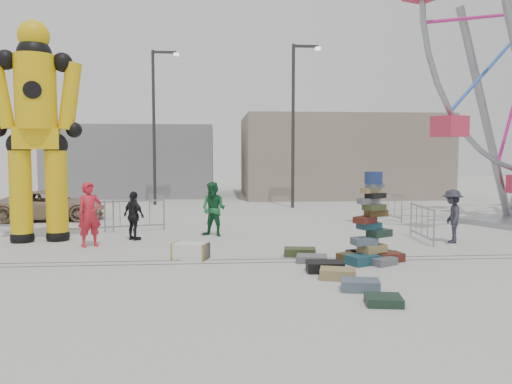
{
  "coord_description": "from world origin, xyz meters",
  "views": [
    {
      "loc": [
        -0.81,
        -11.45,
        2.68
      ],
      "look_at": [
        0.27,
        1.9,
        1.65
      ],
      "focal_mm": 35.0,
      "sensor_mm": 36.0,
      "label": 1
    }
  ],
  "objects": [
    {
      "name": "ground",
      "position": [
        0.0,
        0.0,
        0.0
      ],
      "size": [
        90.0,
        90.0,
        0.0
      ],
      "primitive_type": "plane",
      "color": "#9E9E99",
      "rests_on": "ground"
    },
    {
      "name": "track_line_near",
      "position": [
        0.0,
        0.6,
        0.0
      ],
      "size": [
        40.0,
        0.04,
        0.01
      ],
      "primitive_type": "cube",
      "color": "#47443F",
      "rests_on": "ground"
    },
    {
      "name": "track_line_far",
      "position": [
        0.0,
        1.0,
        0.0
      ],
      "size": [
        40.0,
        0.04,
        0.01
      ],
      "primitive_type": "cube",
      "color": "#47443F",
      "rests_on": "ground"
    },
    {
      "name": "building_right",
      "position": [
        7.0,
        20.0,
        2.5
      ],
      "size": [
        12.0,
        8.0,
        5.0
      ],
      "primitive_type": "cube",
      "color": "gray",
      "rests_on": "ground"
    },
    {
      "name": "building_left",
      "position": [
        -6.0,
        22.0,
        2.2
      ],
      "size": [
        10.0,
        8.0,
        4.4
      ],
      "primitive_type": "cube",
      "color": "gray",
      "rests_on": "ground"
    },
    {
      "name": "lamp_post_right",
      "position": [
        3.09,
        13.0,
        4.48
      ],
      "size": [
        1.41,
        0.25,
        8.0
      ],
      "color": "#2D2D30",
      "rests_on": "ground"
    },
    {
      "name": "lamp_post_left",
      "position": [
        -3.91,
        15.0,
        4.48
      ],
      "size": [
        1.41,
        0.25,
        8.0
      ],
      "color": "#2D2D30",
      "rests_on": "ground"
    },
    {
      "name": "suitcase_tower",
      "position": [
        3.03,
        0.54,
        0.63
      ],
      "size": [
        1.7,
        1.48,
        2.24
      ],
      "rotation": [
        0.0,
        0.0,
        0.37
      ],
      "color": "#1C4655",
      "rests_on": "ground"
    },
    {
      "name": "crash_test_dummy",
      "position": [
        -6.18,
        4.16,
        3.61
      ],
      "size": [
        2.73,
        1.2,
        6.85
      ],
      "rotation": [
        0.0,
        0.0,
        0.19
      ],
      "color": "black",
      "rests_on": "ground"
    },
    {
      "name": "steamer_trunk",
      "position": [
        -1.46,
        1.18,
        0.2
      ],
      "size": [
        0.99,
        0.76,
        0.41
      ],
      "primitive_type": "cube",
      "rotation": [
        0.0,
        0.0,
        -0.33
      ],
      "color": "silver",
      "rests_on": "ground"
    },
    {
      "name": "row_case_0",
      "position": [
        1.38,
        1.31,
        0.11
      ],
      "size": [
        0.88,
        0.58,
        0.22
      ],
      "primitive_type": "cube",
      "rotation": [
        0.0,
        0.0,
        -0.16
      ],
      "color": "#394422",
      "rests_on": "ground"
    },
    {
      "name": "row_case_1",
      "position": [
        1.55,
        0.58,
        0.09
      ],
      "size": [
        0.84,
        0.68,
        0.17
      ],
      "primitive_type": "cube",
      "rotation": [
        0.0,
        0.0,
        -0.21
      ],
      "color": "slate",
      "rests_on": "ground"
    },
    {
      "name": "row_case_2",
      "position": [
        1.65,
        -0.46,
        0.12
      ],
      "size": [
        0.86,
        0.58,
        0.24
      ],
      "primitive_type": "cube",
      "rotation": [
        0.0,
        0.0,
        -0.06
      ],
      "color": "black",
      "rests_on": "ground"
    },
    {
      "name": "row_case_3",
      "position": [
        1.79,
        -1.1,
        0.11
      ],
      "size": [
        0.86,
        0.68,
        0.22
      ],
      "primitive_type": "cube",
      "rotation": [
        0.0,
        0.0,
        -0.27
      ],
      "color": "#9C834F",
      "rests_on": "ground"
    },
    {
      "name": "row_case_4",
      "position": [
        2.0,
        -2.06,
        0.11
      ],
      "size": [
        0.82,
        0.62,
        0.22
      ],
      "primitive_type": "cube",
      "rotation": [
        0.0,
        0.0,
        -0.22
      ],
      "color": "slate",
      "rests_on": "ground"
    },
    {
      "name": "row_case_5",
      "position": [
        2.15,
        -2.98,
        0.08
      ],
      "size": [
        0.71,
        0.64,
        0.16
      ],
      "primitive_type": "cube",
      "rotation": [
        0.0,
        0.0,
        -0.16
      ],
      "color": "#1C3325",
      "rests_on": "ground"
    },
    {
      "name": "barricade_dummy_b",
      "position": [
        -5.27,
        5.52,
        0.55
      ],
      "size": [
        1.95,
        0.64,
        1.1
      ],
      "primitive_type": null,
      "rotation": [
        0.0,
        0.0,
        0.28
      ],
      "color": "gray",
      "rests_on": "ground"
    },
    {
      "name": "barricade_dummy_c",
      "position": [
        -3.61,
        6.01,
        0.55
      ],
      "size": [
        1.97,
        0.57,
        1.1
      ],
      "primitive_type": null,
      "rotation": [
        0.0,
        0.0,
        0.24
      ],
      "color": "gray",
      "rests_on": "ground"
    },
    {
      "name": "barricade_wheel_front",
      "position": [
        5.5,
        3.28,
        0.55
      ],
      "size": [
        0.22,
        2.0,
        1.1
      ],
      "primitive_type": null,
      "rotation": [
        0.0,
        0.0,
        1.51
      ],
      "color": "gray",
      "rests_on": "ground"
    },
    {
      "name": "barricade_wheel_back",
      "position": [
        6.18,
        8.24,
        0.55
      ],
      "size": [
        0.5,
        1.98,
        1.1
      ],
      "primitive_type": null,
      "rotation": [
        0.0,
        0.0,
        -1.37
      ],
      "color": "gray",
      "rests_on": "ground"
    },
    {
      "name": "pedestrian_red",
      "position": [
        -4.43,
        3.14,
        0.94
      ],
      "size": [
        0.82,
        0.74,
        1.87
      ],
      "primitive_type": "imported",
      "rotation": [
        0.0,
        0.0,
        0.56
      ],
      "color": "red",
      "rests_on": "ground"
    },
    {
      "name": "pedestrian_green",
      "position": [
        -0.88,
        4.71,
        0.88
      ],
      "size": [
        1.07,
        0.99,
        1.76
      ],
      "primitive_type": "imported",
      "rotation": [
        0.0,
        0.0,
        -0.49
      ],
      "color": "#175C2D",
      "rests_on": "ground"
    },
    {
      "name": "pedestrian_black",
      "position": [
        -3.34,
        4.13,
        0.76
      ],
      "size": [
        0.91,
        0.88,
        1.52
      ],
      "primitive_type": "imported",
      "rotation": [
        0.0,
        0.0,
        2.4
      ],
      "color": "black",
      "rests_on": "ground"
    },
    {
      "name": "pedestrian_grey",
      "position": [
        6.27,
        2.89,
        0.81
      ],
      "size": [
        0.89,
        1.18,
        1.62
      ],
      "primitive_type": "imported",
      "rotation": [
        0.0,
        0.0,
        -1.87
      ],
      "color": "#252532",
      "rests_on": "ground"
    },
    {
      "name": "parked_suv",
      "position": [
        -7.49,
        9.16,
        0.6
      ],
      "size": [
        4.48,
        2.45,
        1.19
      ],
      "primitive_type": "imported",
      "rotation": [
        0.0,
        0.0,
        1.68
      ],
      "color": "#9D8665",
      "rests_on": "ground"
    }
  ]
}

